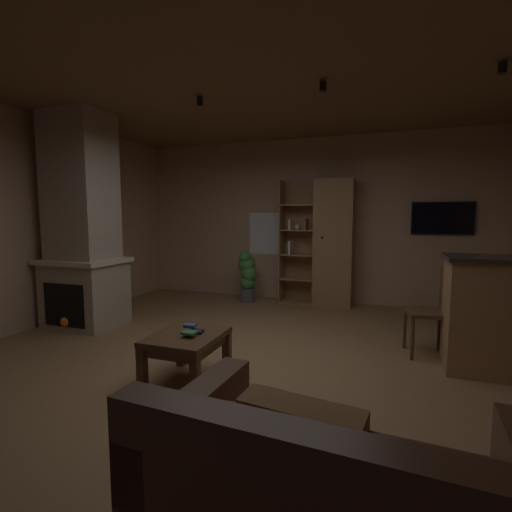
{
  "coord_description": "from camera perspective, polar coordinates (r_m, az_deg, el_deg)",
  "views": [
    {
      "loc": [
        1.33,
        -3.33,
        1.47
      ],
      "look_at": [
        0.0,
        0.4,
        1.05
      ],
      "focal_mm": 26.22,
      "sensor_mm": 36.0,
      "label": 1
    }
  ],
  "objects": [
    {
      "name": "floor",
      "position": [
        3.88,
        -2.07,
        -16.39
      ],
      "size": [
        6.1,
        6.19,
        0.02
      ],
      "primitive_type": "cube",
      "color": "olive",
      "rests_on": "ground"
    },
    {
      "name": "table_book_1",
      "position": [
        3.31,
        -10.15,
        -11.43
      ],
      "size": [
        0.13,
        0.11,
        0.02
      ],
      "primitive_type": "cube",
      "rotation": [
        0.0,
        0.0,
        -0.09
      ],
      "color": "#387247",
      "rests_on": "coffee_table"
    },
    {
      "name": "potted_floor_plant",
      "position": [
        6.45,
        -1.31,
        -2.83
      ],
      "size": [
        0.34,
        0.32,
        0.89
      ],
      "color": "#4C4C51",
      "rests_on": "ground"
    },
    {
      "name": "track_light_spot_2",
      "position": [
        4.04,
        10.18,
        24.11
      ],
      "size": [
        0.07,
        0.07,
        0.09
      ],
      "primitive_type": "cylinder",
      "color": "black"
    },
    {
      "name": "track_light_spot_3",
      "position": [
        4.13,
        33.46,
        22.84
      ],
      "size": [
        0.07,
        0.07,
        0.09
      ],
      "primitive_type": "cylinder",
      "color": "black"
    },
    {
      "name": "coffee_table",
      "position": [
        3.44,
        -10.51,
        -13.0
      ],
      "size": [
        0.58,
        0.69,
        0.44
      ],
      "color": "#4C331E",
      "rests_on": "ground"
    },
    {
      "name": "track_light_spot_0",
      "position": [
        5.3,
        -24.05,
        19.28
      ],
      "size": [
        0.07,
        0.07,
        0.09
      ],
      "primitive_type": "cylinder",
      "color": "black"
    },
    {
      "name": "wall_back",
      "position": [
        6.59,
        8.02,
        5.37
      ],
      "size": [
        6.22,
        0.06,
        2.8
      ],
      "primitive_type": "cube",
      "color": "tan",
      "rests_on": "ground"
    },
    {
      "name": "stone_fireplace",
      "position": [
        5.46,
        -24.98,
        3.34
      ],
      "size": [
        0.99,
        0.81,
        2.8
      ],
      "color": "tan",
      "rests_on": "ground"
    },
    {
      "name": "ceiling",
      "position": [
        3.82,
        -2.25,
        26.53
      ],
      "size": [
        6.1,
        6.19,
        0.02
      ],
      "primitive_type": "cube",
      "color": "brown"
    },
    {
      "name": "bookshelf_cabinet",
      "position": [
        6.26,
        11.02,
        1.89
      ],
      "size": [
        1.2,
        0.41,
        2.07
      ],
      "color": "#997047",
      "rests_on": "ground"
    },
    {
      "name": "table_book_0",
      "position": [
        3.41,
        -9.13,
        -11.31
      ],
      "size": [
        0.13,
        0.11,
        0.03
      ],
      "primitive_type": "cube",
      "rotation": [
        0.0,
        0.0,
        0.12
      ],
      "color": "black",
      "rests_on": "coffee_table"
    },
    {
      "name": "wall_mounted_tv",
      "position": [
        6.43,
        26.55,
        5.19
      ],
      "size": [
        0.88,
        0.06,
        0.5
      ],
      "color": "black"
    },
    {
      "name": "window_pane_back",
      "position": [
        6.76,
        1.56,
        3.44
      ],
      "size": [
        0.64,
        0.01,
        0.75
      ],
      "primitive_type": "cube",
      "color": "white"
    },
    {
      "name": "track_light_spot_1",
      "position": [
        4.48,
        -8.56,
        22.29
      ],
      "size": [
        0.07,
        0.07,
        0.09
      ],
      "primitive_type": "cylinder",
      "color": "black"
    },
    {
      "name": "wall_left",
      "position": [
        5.52,
        -33.43,
        4.32
      ],
      "size": [
        0.06,
        6.19,
        2.8
      ],
      "primitive_type": "cube",
      "color": "tan",
      "rests_on": "ground"
    },
    {
      "name": "dining_chair",
      "position": [
        4.38,
        25.75,
        -6.94
      ],
      "size": [
        0.49,
        0.49,
        0.92
      ],
      "color": "#4C331E",
      "rests_on": "ground"
    },
    {
      "name": "table_book_2",
      "position": [
        3.44,
        -10.01,
        -10.41
      ],
      "size": [
        0.11,
        0.09,
        0.02
      ],
      "primitive_type": "cube",
      "rotation": [
        0.0,
        0.0,
        0.1
      ],
      "color": "#2D4C8C",
      "rests_on": "coffee_table"
    }
  ]
}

